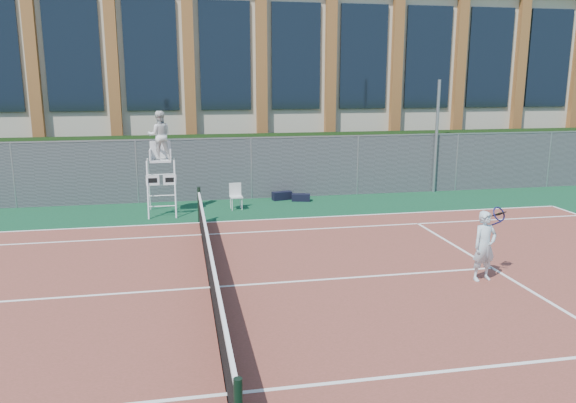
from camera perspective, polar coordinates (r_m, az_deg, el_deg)
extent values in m
plane|color=#233814|center=(11.88, -7.87, -8.77)|extent=(120.00, 120.00, 0.00)
cube|color=#0E3D25|center=(12.82, -8.13, -7.17)|extent=(36.00, 20.00, 0.01)
cube|color=brown|center=(11.87, -7.87, -8.68)|extent=(23.77, 10.97, 0.02)
cylinder|color=black|center=(17.10, -9.00, -0.36)|extent=(0.10, 0.10, 1.10)
cube|color=black|center=(11.72, -7.94, -6.67)|extent=(0.03, 11.00, 0.86)
cube|color=white|center=(11.59, -8.00, -4.54)|extent=(0.06, 11.20, 0.07)
cube|color=black|center=(21.32, -9.50, 3.62)|extent=(40.00, 1.40, 2.20)
cube|color=#BFB89E|center=(29.09, -10.18, 11.60)|extent=(44.00, 10.00, 8.00)
cylinder|color=#9EA0A5|center=(22.08, 14.84, 6.36)|extent=(0.12, 0.12, 4.25)
cylinder|color=white|center=(17.97, -14.05, 1.08)|extent=(0.05, 0.50, 1.82)
cylinder|color=white|center=(17.94, -11.38, 1.19)|extent=(0.05, 0.50, 1.82)
cylinder|color=white|center=(18.88, -13.92, 1.62)|extent=(0.05, 0.50, 1.82)
cylinder|color=white|center=(18.86, -11.38, 1.72)|extent=(0.05, 0.50, 1.82)
cube|color=white|center=(18.27, -12.81, 4.06)|extent=(0.65, 0.56, 0.06)
cube|color=white|center=(18.49, -12.83, 5.17)|extent=(0.65, 0.05, 0.56)
cube|color=white|center=(18.00, -13.58, 2.10)|extent=(0.41, 0.03, 0.32)
cube|color=white|center=(17.98, -11.93, 2.17)|extent=(0.41, 0.03, 0.32)
imported|color=silver|center=(18.22, -12.92, 6.56)|extent=(0.78, 0.63, 1.53)
cube|color=silver|center=(18.72, -5.28, 0.47)|extent=(0.43, 0.43, 0.04)
cube|color=silver|center=(18.85, -5.39, 1.26)|extent=(0.40, 0.07, 0.43)
cylinder|color=silver|center=(18.59, -5.68, -0.32)|extent=(0.03, 0.03, 0.40)
cylinder|color=silver|center=(18.64, -4.70, -0.27)|extent=(0.03, 0.03, 0.40)
cylinder|color=silver|center=(18.90, -5.84, -0.11)|extent=(0.03, 0.03, 0.40)
cylinder|color=silver|center=(18.95, -4.87, -0.06)|extent=(0.03, 0.03, 0.40)
cube|color=black|center=(20.18, -0.62, 0.59)|extent=(0.74, 0.42, 0.30)
cube|color=black|center=(19.98, 1.32, 0.41)|extent=(0.70, 0.43, 0.26)
imported|color=silver|center=(12.65, 19.33, -4.29)|extent=(0.60, 0.44, 1.51)
torus|color=#121344|center=(12.87, 20.64, -1.20)|extent=(0.38, 0.30, 0.30)
sphere|color=#CCE533|center=(13.08, 20.59, -1.21)|extent=(0.07, 0.07, 0.07)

